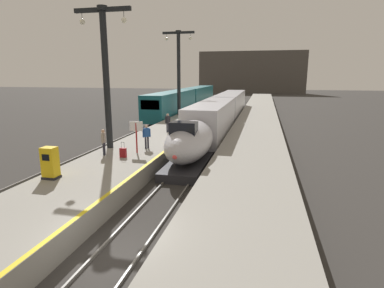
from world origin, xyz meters
The scene contains 19 objects.
ground_plane centered at (0.00, 0.00, 0.00)m, with size 260.00×260.00×0.00m, color #33302D.
platform_left centered at (-4.05, 24.75, 0.53)m, with size 4.80×110.00×1.05m, color gray.
platform_right centered at (4.05, 24.75, 0.53)m, with size 4.80×110.00×1.05m, color gray.
platform_left_safety_stripe centered at (-1.77, 24.75, 1.05)m, with size 0.20×107.80×0.01m, color yellow.
rail_main_left centered at (-0.75, 27.50, 0.06)m, with size 0.08×110.00×0.12m, color slate.
rail_main_right centered at (0.75, 27.50, 0.06)m, with size 0.08×110.00×0.12m, color slate.
rail_secondary_left centered at (-8.85, 27.50, 0.06)m, with size 0.08×110.00×0.12m, color slate.
rail_secondary_right centered at (-7.35, 27.50, 0.06)m, with size 0.08×110.00×0.12m, color slate.
highspeed_train_main centered at (0.00, 26.23, 1.92)m, with size 2.92×38.79×3.60m.
regional_train_adjacent centered at (-8.10, 43.43, 2.13)m, with size 2.85×36.60×3.80m.
station_column_mid centered at (-5.90, 11.19, 6.73)m, with size 4.00×0.68×9.48m.
station_column_far centered at (-5.90, 29.94, 7.19)m, with size 4.00×0.68×10.36m.
passenger_near_edge centered at (-5.24, 9.13, 2.04)m, with size 0.31×0.55×1.69m.
passenger_mid_platform centered at (-3.69, 17.98, 2.04)m, with size 0.40×0.47×1.69m.
passenger_far_waiting centered at (-3.21, 11.47, 2.04)m, with size 0.48×0.40×1.69m.
rolling_suitcase centered at (-3.81, 8.88, 1.35)m, with size 0.40×0.22×0.98m.
ticket_machine_yellow centered at (-5.55, 4.29, 1.79)m, with size 0.76×0.62×1.60m.
departure_info_board centered at (-3.42, 10.17, 2.56)m, with size 0.90×0.10×2.12m.
terminus_back_wall centered at (0.00, 102.00, 7.00)m, with size 36.00×2.00×14.00m, color #4C4742.
Camera 1 is at (4.68, -8.67, 6.13)m, focal length 29.18 mm.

